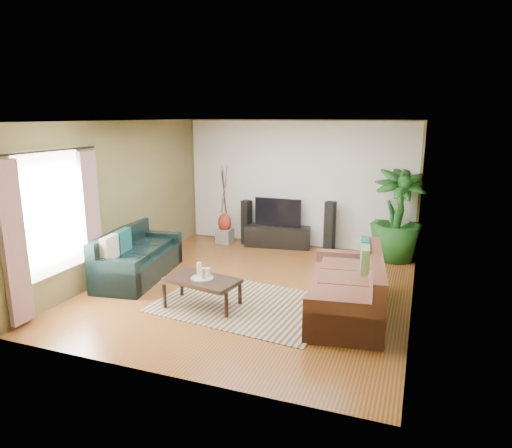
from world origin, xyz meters
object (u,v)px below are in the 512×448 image
at_px(speaker_left, 247,222).
at_px(pedestal, 225,236).
at_px(sofa_right, 346,283).
at_px(television, 278,212).
at_px(potted_plant, 397,215).
at_px(side_table, 149,254).
at_px(sofa_left, 139,254).
at_px(coffee_table, 203,292).
at_px(tv_stand, 278,236).
at_px(speaker_right, 330,227).
at_px(vase, 225,223).

xyz_separation_m(speaker_left, pedestal, (-0.47, -0.14, -0.33)).
relative_size(sofa_right, speaker_left, 2.28).
height_order(speaker_left, pedestal, speaker_left).
xyz_separation_m(sofa_right, television, (-1.93, 2.86, 0.34)).
height_order(sofa_right, speaker_left, speaker_left).
relative_size(potted_plant, side_table, 3.79).
bearing_deg(sofa_left, television, -40.88).
distance_m(coffee_table, tv_stand, 3.43).
relative_size(sofa_right, speaker_right, 2.07).
height_order(sofa_left, television, television).
distance_m(sofa_right, speaker_left, 3.90).
xyz_separation_m(potted_plant, vase, (-3.64, -0.07, -0.44)).
height_order(pedestal, side_table, side_table).
relative_size(television, pedestal, 3.18).
relative_size(speaker_right, vase, 2.62).
height_order(speaker_left, speaker_right, speaker_right).
bearing_deg(television, side_table, -132.56).
bearing_deg(sofa_left, side_table, 10.08).
relative_size(speaker_left, potted_plant, 0.54).
bearing_deg(sofa_right, potted_plant, 161.35).
xyz_separation_m(sofa_right, potted_plant, (0.52, 2.79, 0.48)).
relative_size(coffee_table, side_table, 2.26).
distance_m(sofa_left, speaker_left, 2.85).
xyz_separation_m(pedestal, side_table, (-0.71, -1.93, 0.08)).
height_order(tv_stand, side_table, side_table).
xyz_separation_m(sofa_left, pedestal, (0.51, 2.54, -0.26)).
bearing_deg(pedestal, tv_stand, 6.64).
bearing_deg(tv_stand, potted_plant, -9.76).
bearing_deg(coffee_table, sofa_left, 165.75).
distance_m(coffee_table, side_table, 2.27).
xyz_separation_m(sofa_left, potted_plant, (4.15, 2.60, 0.48)).
xyz_separation_m(speaker_right, side_table, (-3.04, -2.02, -0.30)).
bearing_deg(speaker_left, vase, -149.26).
distance_m(coffee_table, television, 3.47).
bearing_deg(pedestal, coffee_table, -71.44).
relative_size(potted_plant, pedestal, 5.63).
bearing_deg(pedestal, sofa_left, -101.37).
distance_m(television, pedestal, 1.34).
relative_size(sofa_right, coffee_table, 2.07).
distance_m(coffee_table, pedestal, 3.47).
xyz_separation_m(tv_stand, pedestal, (-1.19, -0.14, -0.07)).
distance_m(sofa_left, potted_plant, 4.93).
distance_m(potted_plant, pedestal, 3.72).
xyz_separation_m(tv_stand, speaker_left, (-0.72, 0.00, 0.26)).
height_order(television, speaker_right, speaker_right).
relative_size(television, side_table, 2.14).
bearing_deg(speaker_right, pedestal, -170.83).
height_order(speaker_right, pedestal, speaker_right).
distance_m(sofa_left, side_table, 0.66).
relative_size(tv_stand, speaker_right, 1.29).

